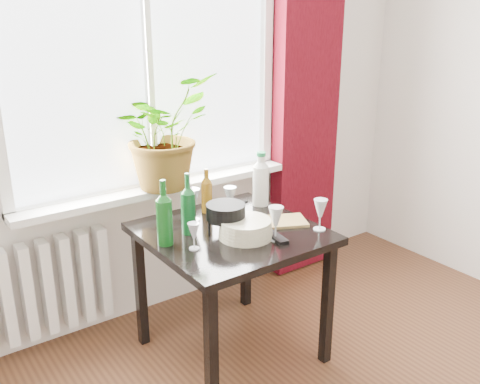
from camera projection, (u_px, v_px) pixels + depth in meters
window at (146, 52)px, 2.95m from camera, size 1.72×0.08×1.62m
windowsill at (159, 188)px, 3.15m from camera, size 1.72×0.20×0.04m
curtain at (307, 91)px, 3.59m from camera, size 0.50×0.12×2.56m
radiator at (37, 290)px, 2.91m from camera, size 0.80×0.10×0.55m
table at (231, 246)px, 2.80m from camera, size 0.85×0.85×0.74m
potted_plant at (163, 132)px, 3.01m from camera, size 0.73×0.69×0.64m
wine_bottle_left at (164, 212)px, 2.56m from camera, size 0.08×0.08×0.33m
wine_bottle_right at (188, 203)px, 2.69m from camera, size 0.10×0.10×0.32m
bottle_amber at (207, 190)px, 2.98m from camera, size 0.08×0.08×0.26m
cleaning_bottle at (261, 178)px, 3.07m from camera, size 0.12×0.12×0.33m
wineglass_front_right at (276, 223)px, 2.63m from camera, size 0.08×0.08×0.18m
wineglass_far_right at (320, 214)px, 2.75m from camera, size 0.09×0.09×0.17m
wineglass_back_center at (230, 201)px, 2.95m from camera, size 0.09×0.09×0.17m
wineglass_back_left at (193, 204)px, 2.87m from camera, size 0.09×0.09×0.18m
wineglass_front_left at (194, 236)px, 2.53m from camera, size 0.07×0.07×0.14m
plate_stack at (246, 229)px, 2.68m from camera, size 0.33×0.33×0.09m
fondue_pot at (226, 219)px, 2.71m from camera, size 0.28×0.26×0.16m
tv_remote at (275, 237)px, 2.67m from camera, size 0.08×0.19×0.02m
cutting_board at (280, 221)px, 2.86m from camera, size 0.32×0.28×0.01m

